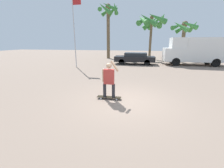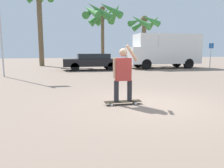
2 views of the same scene
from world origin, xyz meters
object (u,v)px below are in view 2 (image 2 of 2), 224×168
Objects in this scene: palm_tree_center_background at (102,14)px; street_sign at (211,52)px; person_skateboarder at (123,72)px; parked_car_black at (92,61)px; palm_tree_far_left at (39,1)px; camper_van at (165,50)px; skateboard at (123,102)px; palm_tree_near_van at (144,26)px; flagpole at (0,14)px.

street_sign is (8.31, -6.63, -3.88)m from palm_tree_center_background.
street_sign reaches higher than person_skateboarder.
palm_tree_far_left reaches higher than parked_car_black.
camper_van is 2.88× the size of street_sign.
parked_car_black is 0.70× the size of palm_tree_center_background.
skateboard is 0.14× the size of palm_tree_far_left.
palm_tree_near_van reaches higher than skateboard.
flagpole is at bearing 121.97° from person_skateboarder.
street_sign is at bearing 44.53° from skateboard.
street_sign is at bearing 9.30° from flagpole.
street_sign is (10.83, 10.65, 0.45)m from person_skateboarder.
palm_tree_near_van is 14.19m from flagpole.
palm_tree_far_left is at bearing 81.16° from flagpole.
palm_tree_far_left is at bearing -177.87° from palm_tree_center_background.
camper_van is 12.83m from flagpole.
skateboard is 18.23m from palm_tree_center_background.
parked_car_black is at bearing -142.59° from palm_tree_near_van.
palm_tree_near_van is 7.25m from street_sign.
palm_tree_near_van is at bearing 67.19° from skateboard.
skateboard is 11.38m from parked_car_black.
palm_tree_center_background reaches higher than person_skateboarder.
parked_car_black is at bearing 86.72° from skateboard.
parked_car_black is 2.09× the size of street_sign.
street_sign is at bearing -23.87° from palm_tree_far_left.
flagpole is at bearing -170.70° from street_sign.
palm_tree_near_van reaches higher than street_sign.
camper_van reaches higher than skateboard.
skateboard is 15.25m from street_sign.
palm_tree_far_left is at bearing 102.01° from person_skateboarder.
palm_tree_center_background is at bearing 50.69° from flagpole.
camper_van is 1.38× the size of parked_car_black.
flagpole is at bearing -98.84° from palm_tree_far_left.
camper_van is 0.96× the size of flagpole.
palm_tree_center_background is 0.82× the size of palm_tree_far_left.
skateboard is at bearing -120.90° from camper_van.
parked_car_black is 0.57× the size of palm_tree_far_left.
person_skateboarder is 0.25× the size of palm_tree_center_background.
skateboard is 0.24× the size of parked_car_black.
skateboard is at bearing -58.03° from flagpole.
palm_tree_center_background is (-4.20, 1.29, 1.19)m from palm_tree_near_van.
person_skateboarder reaches higher than parked_car_black.
palm_tree_far_left is at bearing 126.86° from parked_car_black.
palm_tree_near_van reaches higher than person_skateboarder.
parked_car_black is 7.18m from flagpole.
skateboard is 13.86m from camper_van.
street_sign is at bearing -52.45° from palm_tree_near_van.
palm_tree_near_van is 2.42× the size of street_sign.
palm_tree_center_background is 12.04m from flagpole.
parked_car_black is at bearing 86.71° from person_skateboarder.
person_skateboarder is (-0.00, 0.00, 0.87)m from skateboard.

